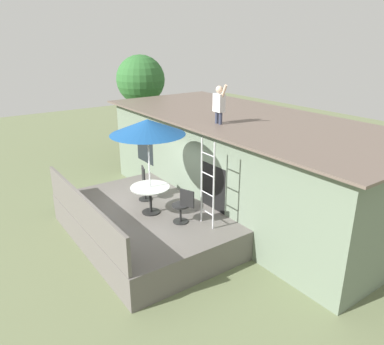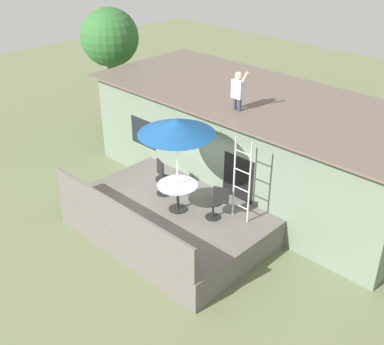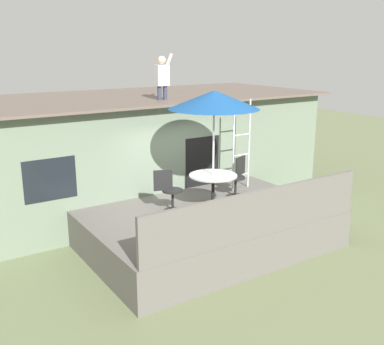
# 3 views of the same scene
# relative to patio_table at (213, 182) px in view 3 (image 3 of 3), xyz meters

# --- Properties ---
(ground_plane) EXTENTS (40.00, 40.00, 0.00)m
(ground_plane) POSITION_rel_patio_table_xyz_m (-0.20, -0.08, -1.39)
(ground_plane) COLOR #66704C
(house) EXTENTS (10.50, 4.50, 2.94)m
(house) POSITION_rel_patio_table_xyz_m (-0.20, 3.52, 0.09)
(house) COLOR slate
(house) RESTS_ON ground
(deck) EXTENTS (5.11, 3.46, 0.80)m
(deck) POSITION_rel_patio_table_xyz_m (-0.20, -0.08, -0.99)
(deck) COLOR #605B56
(deck) RESTS_ON ground
(deck_railing) EXTENTS (5.01, 0.08, 0.90)m
(deck_railing) POSITION_rel_patio_table_xyz_m (-0.20, -1.76, -0.14)
(deck_railing) COLOR #605B56
(deck_railing) RESTS_ON deck
(patio_table) EXTENTS (1.04, 1.04, 0.74)m
(patio_table) POSITION_rel_patio_table_xyz_m (0.00, 0.00, 0.00)
(patio_table) COLOR black
(patio_table) RESTS_ON deck
(patio_umbrella) EXTENTS (1.90, 1.90, 2.54)m
(patio_umbrella) POSITION_rel_patio_table_xyz_m (0.00, -0.00, 1.76)
(patio_umbrella) COLOR silver
(patio_umbrella) RESTS_ON deck
(step_ladder) EXTENTS (0.52, 0.04, 2.20)m
(step_ladder) POSITION_rel_patio_table_xyz_m (1.42, 0.80, 0.51)
(step_ladder) COLOR silver
(step_ladder) RESTS_ON deck
(person_figure) EXTENTS (0.47, 0.20, 1.11)m
(person_figure) POSITION_rel_patio_table_xyz_m (0.05, 2.23, 2.16)
(person_figure) COLOR #33384C
(person_figure) RESTS_ON house
(patio_chair_left) EXTENTS (0.60, 0.44, 0.92)m
(patio_chair_left) POSITION_rel_patio_table_xyz_m (-0.91, 0.32, -0.13)
(patio_chair_left) COLOR black
(patio_chair_left) RESTS_ON deck
(patio_chair_right) EXTENTS (0.60, 0.44, 0.92)m
(patio_chair_right) POSITION_rel_patio_table_xyz_m (0.97, 0.38, -0.13)
(patio_chair_right) COLOR black
(patio_chair_right) RESTS_ON deck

